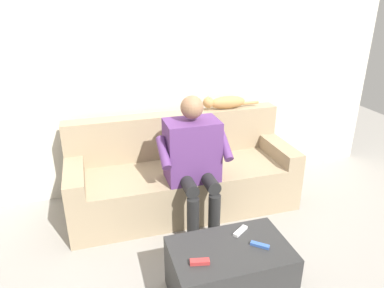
# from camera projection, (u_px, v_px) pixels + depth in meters

# --- Properties ---
(ground_plane) EXTENTS (8.00, 8.00, 0.00)m
(ground_plane) POSITION_uv_depth(u_px,v_px,m) (206.00, 251.00, 2.84)
(ground_plane) COLOR gray
(back_wall) EXTENTS (4.64, 0.06, 2.52)m
(back_wall) POSITION_uv_depth(u_px,v_px,m) (168.00, 65.00, 3.41)
(back_wall) COLOR beige
(back_wall) RESTS_ON ground
(couch) EXTENTS (2.08, 0.76, 0.85)m
(couch) POSITION_uv_depth(u_px,v_px,m) (182.00, 176.00, 3.37)
(couch) COLOR #9E896B
(couch) RESTS_ON ground
(coffee_table) EXTENTS (0.78, 0.48, 0.39)m
(coffee_table) POSITION_uv_depth(u_px,v_px,m) (229.00, 272.00, 2.36)
(coffee_table) COLOR #2D2D2D
(coffee_table) RESTS_ON ground
(person_solo_seated) EXTENTS (0.59, 0.53, 1.15)m
(person_solo_seated) POSITION_uv_depth(u_px,v_px,m) (194.00, 156.00, 2.95)
(person_solo_seated) COLOR #5B3370
(person_solo_seated) RESTS_ON ground
(cat_on_backrest) EXTENTS (0.58, 0.12, 0.14)m
(cat_on_backrest) POSITION_uv_depth(u_px,v_px,m) (225.00, 102.00, 3.48)
(cat_on_backrest) COLOR #B7844C
(cat_on_backrest) RESTS_ON couch
(remote_blue) EXTENTS (0.11, 0.10, 0.02)m
(remote_blue) POSITION_uv_depth(u_px,v_px,m) (260.00, 245.00, 2.29)
(remote_blue) COLOR #3860B7
(remote_blue) RESTS_ON coffee_table
(remote_white) EXTENTS (0.13, 0.11, 0.02)m
(remote_white) POSITION_uv_depth(u_px,v_px,m) (240.00, 231.00, 2.43)
(remote_white) COLOR white
(remote_white) RESTS_ON coffee_table
(remote_red) EXTENTS (0.13, 0.07, 0.03)m
(remote_red) POSITION_uv_depth(u_px,v_px,m) (200.00, 262.00, 2.14)
(remote_red) COLOR #B73333
(remote_red) RESTS_ON coffee_table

